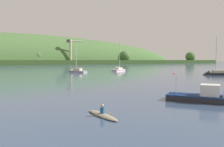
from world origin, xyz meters
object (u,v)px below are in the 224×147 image
at_px(canoe_with_paddler, 102,115).
at_px(mooring_buoy_midchannel, 174,74).
at_px(fishing_boat_moored, 204,99).
at_px(dockside_crane, 71,52).
at_px(sailboat_outer_reach, 120,71).
at_px(sailboat_midwater_white, 215,75).
at_px(sailboat_far_left, 76,72).

relative_size(canoe_with_paddler, mooring_buoy_midchannel, 4.68).
bearing_deg(fishing_boat_moored, dockside_crane, 129.43).
xyz_separation_m(sailboat_outer_reach, mooring_buoy_midchannel, (5.78, -21.29, -0.27)).
relative_size(sailboat_midwater_white, canoe_with_paddler, 2.94).
height_order(fishing_boat_moored, canoe_with_paddler, fishing_boat_moored).
height_order(dockside_crane, fishing_boat_moored, dockside_crane).
distance_m(sailboat_midwater_white, canoe_with_paddler, 54.76).
distance_m(sailboat_far_left, mooring_buoy_midchannel, 31.17).
relative_size(dockside_crane, canoe_with_paddler, 5.93).
bearing_deg(fishing_boat_moored, sailboat_outer_reach, 121.47).
height_order(sailboat_far_left, mooring_buoy_midchannel, sailboat_far_left).
xyz_separation_m(sailboat_far_left, canoe_with_paddler, (-20.54, -55.98, -0.18)).
bearing_deg(dockside_crane, mooring_buoy_midchannel, -88.75).
bearing_deg(dockside_crane, sailboat_outer_reach, -92.61).
distance_m(dockside_crane, mooring_buoy_midchannel, 157.27).
xyz_separation_m(sailboat_far_left, mooring_buoy_midchannel, (22.86, -21.18, -0.28)).
bearing_deg(sailboat_outer_reach, mooring_buoy_midchannel, -104.61).
bearing_deg(sailboat_outer_reach, dockside_crane, 46.77).
bearing_deg(dockside_crane, sailboat_midwater_white, -86.33).
bearing_deg(sailboat_midwater_white, sailboat_outer_reach, -31.86).
bearing_deg(mooring_buoy_midchannel, sailboat_midwater_white, -61.55).
xyz_separation_m(dockside_crane, canoe_with_paddler, (-69.47, -189.46, -11.43)).
xyz_separation_m(sailboat_midwater_white, sailboat_far_left, (-28.29, 31.19, 0.11)).
relative_size(sailboat_far_left, sailboat_outer_reach, 0.81).
bearing_deg(dockside_crane, sailboat_far_left, -99.31).
bearing_deg(mooring_buoy_midchannel, sailboat_outer_reach, 105.19).
height_order(dockside_crane, mooring_buoy_midchannel, dockside_crane).
distance_m(dockside_crane, sailboat_midwater_white, 166.35).
relative_size(sailboat_outer_reach, fishing_boat_moored, 2.01).
bearing_deg(canoe_with_paddler, fishing_boat_moored, 88.10).
bearing_deg(sailboat_outer_reach, fishing_boat_moored, -144.78).
bearing_deg(dockside_crane, canoe_with_paddler, -99.32).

